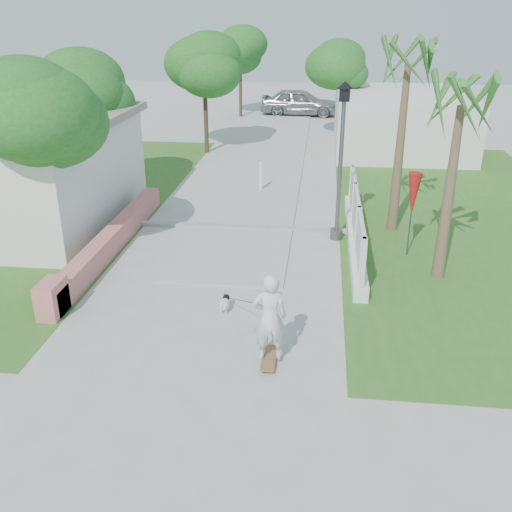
# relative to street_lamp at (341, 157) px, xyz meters

# --- Properties ---
(ground) EXTENTS (90.00, 90.00, 0.00)m
(ground) POSITION_rel_street_lamp_xyz_m (-2.90, -5.50, -2.43)
(ground) COLOR #B7B7B2
(ground) RESTS_ON ground
(path_strip) EXTENTS (3.20, 36.00, 0.06)m
(path_strip) POSITION_rel_street_lamp_xyz_m (-2.90, 14.50, -2.40)
(path_strip) COLOR #B7B7B2
(path_strip) RESTS_ON ground
(curb) EXTENTS (6.50, 0.25, 0.10)m
(curb) POSITION_rel_street_lamp_xyz_m (-2.90, 0.50, -2.38)
(curb) COLOR #999993
(curb) RESTS_ON ground
(grass_left) EXTENTS (8.00, 20.00, 0.01)m
(grass_left) POSITION_rel_street_lamp_xyz_m (-9.90, 2.50, -2.42)
(grass_left) COLOR #2F6C22
(grass_left) RESTS_ON ground
(grass_right) EXTENTS (8.00, 20.00, 0.01)m
(grass_right) POSITION_rel_street_lamp_xyz_m (4.10, 2.50, -2.42)
(grass_right) COLOR #2F6C22
(grass_right) RESTS_ON ground
(pink_wall) EXTENTS (0.45, 8.20, 0.80)m
(pink_wall) POSITION_rel_street_lamp_xyz_m (-6.20, -1.95, -2.11)
(pink_wall) COLOR #D36C6E
(pink_wall) RESTS_ON ground
(lattice_fence) EXTENTS (0.35, 7.00, 1.50)m
(lattice_fence) POSITION_rel_street_lamp_xyz_m (0.50, -0.50, -1.88)
(lattice_fence) COLOR white
(lattice_fence) RESTS_ON ground
(building_right) EXTENTS (6.00, 8.00, 2.60)m
(building_right) POSITION_rel_street_lamp_xyz_m (3.10, 12.50, -1.13)
(building_right) COLOR silver
(building_right) RESTS_ON ground
(street_lamp) EXTENTS (0.44, 0.44, 4.44)m
(street_lamp) POSITION_rel_street_lamp_xyz_m (0.00, 0.00, 0.00)
(street_lamp) COLOR #59595E
(street_lamp) RESTS_ON ground
(bollard) EXTENTS (0.14, 0.14, 1.09)m
(bollard) POSITION_rel_street_lamp_xyz_m (-2.70, 4.50, -1.84)
(bollard) COLOR white
(bollard) RESTS_ON ground
(patio_umbrella) EXTENTS (0.36, 0.36, 2.30)m
(patio_umbrella) POSITION_rel_street_lamp_xyz_m (1.90, -1.00, -0.74)
(patio_umbrella) COLOR #59595E
(patio_umbrella) RESTS_ON ground
(tree_left_near) EXTENTS (3.60, 3.60, 5.28)m
(tree_left_near) POSITION_rel_street_lamp_xyz_m (-7.38, -2.52, 1.40)
(tree_left_near) COLOR #4C3826
(tree_left_near) RESTS_ON ground
(tree_left_mid) EXTENTS (3.20, 3.20, 4.85)m
(tree_left_mid) POSITION_rel_street_lamp_xyz_m (-8.38, 2.98, 1.07)
(tree_left_mid) COLOR #4C3826
(tree_left_mid) RESTS_ON ground
(tree_path_left) EXTENTS (3.40, 3.40, 5.23)m
(tree_path_left) POSITION_rel_street_lamp_xyz_m (-5.88, 10.48, 1.39)
(tree_path_left) COLOR #4C3826
(tree_path_left) RESTS_ON ground
(tree_path_right) EXTENTS (3.00, 3.00, 4.79)m
(tree_path_right) POSITION_rel_street_lamp_xyz_m (0.32, 14.48, 1.07)
(tree_path_right) COLOR #4C3826
(tree_path_right) RESTS_ON ground
(tree_path_far) EXTENTS (3.20, 3.20, 5.17)m
(tree_path_far) POSITION_rel_street_lamp_xyz_m (-5.68, 20.48, 1.39)
(tree_path_far) COLOR #4C3826
(tree_path_far) RESTS_ON ground
(palm_far) EXTENTS (1.80, 1.80, 5.30)m
(palm_far) POSITION_rel_street_lamp_xyz_m (1.70, 1.00, 2.06)
(palm_far) COLOR brown
(palm_far) RESTS_ON ground
(palm_near) EXTENTS (1.80, 1.80, 4.70)m
(palm_near) POSITION_rel_street_lamp_xyz_m (2.50, -2.30, 1.53)
(palm_near) COLOR brown
(palm_near) RESTS_ON ground
(skateboarder) EXTENTS (1.51, 2.51, 1.85)m
(skateboarder) POSITION_rel_street_lamp_xyz_m (-1.91, -5.75, -1.64)
(skateboarder) COLOR brown
(skateboarder) RESTS_ON ground
(dog) EXTENTS (0.26, 0.52, 0.35)m
(dog) POSITION_rel_street_lamp_xyz_m (-2.51, -4.69, -2.23)
(dog) COLOR silver
(dog) RESTS_ON ground
(parked_car) EXTENTS (4.92, 2.15, 1.65)m
(parked_car) POSITION_rel_street_lamp_xyz_m (-2.05, 21.32, -1.60)
(parked_car) COLOR #A2A5A9
(parked_car) RESTS_ON ground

